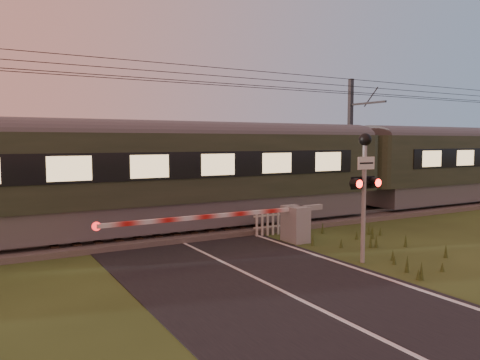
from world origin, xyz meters
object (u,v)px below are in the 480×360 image
picket_fence (283,221)px  boom_gate (286,223)px  train (360,168)px  catenary_mast (351,141)px  crossing_signal (364,174)px

picket_fence → boom_gate: bearing=-121.5°
train → catenary_mast: catenary_mast is taller
train → crossing_signal: (-5.96, -6.34, 0.29)m
train → boom_gate: train is taller
boom_gate → picket_fence: size_ratio=3.09×
picket_fence → catenary_mast: catenary_mast is taller
boom_gate → train: bearing=26.7°
picket_fence → catenary_mast: bearing=30.4°
boom_gate → crossing_signal: (0.38, -3.14, 1.79)m
crossing_signal → boom_gate: bearing=97.0°
train → crossing_signal: bearing=-133.3°
boom_gate → catenary_mast: 9.89m
boom_gate → picket_fence: bearing=58.5°
catenary_mast → train: bearing=-123.5°
crossing_signal → picket_fence: crossing_signal is taller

